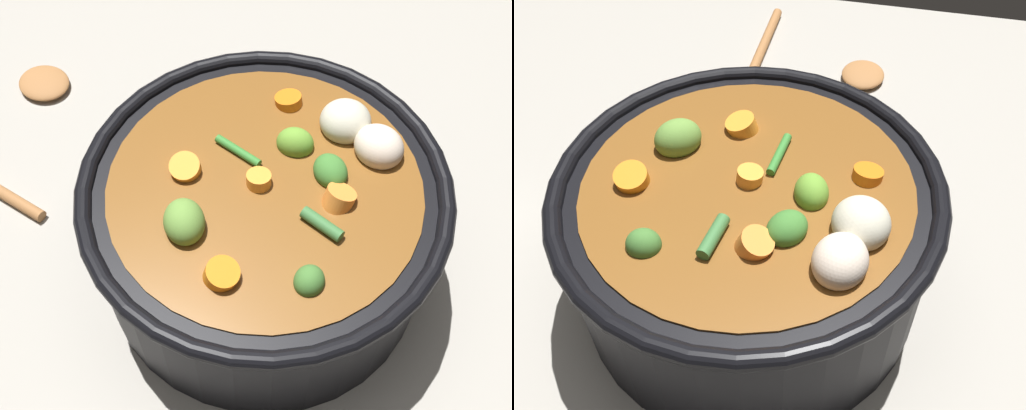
{
  "view_description": "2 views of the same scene",
  "coord_description": "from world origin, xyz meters",
  "views": [
    {
      "loc": [
        -0.17,
        0.29,
        0.6
      ],
      "look_at": [
        0.0,
        0.01,
        0.12
      ],
      "focal_mm": 47.29,
      "sensor_mm": 36.0,
      "label": 1
    },
    {
      "loc": [
        -0.33,
        -0.09,
        0.48
      ],
      "look_at": [
        0.01,
        -0.02,
        0.1
      ],
      "focal_mm": 42.63,
      "sensor_mm": 36.0,
      "label": 2
    }
  ],
  "objects": [
    {
      "name": "ground_plane",
      "position": [
        0.0,
        0.0,
        0.0
      ],
      "size": [
        1.1,
        1.1,
        0.0
      ],
      "primitive_type": "plane",
      "color": "#9E998E"
    },
    {
      "name": "cooking_pot",
      "position": [
        -0.0,
        -0.0,
        0.07
      ],
      "size": [
        0.33,
        0.33,
        0.16
      ],
      "color": "black",
      "rests_on": "ground_plane"
    },
    {
      "name": "wooden_spoon",
      "position": [
        0.35,
        0.0,
        0.01
      ],
      "size": [
        0.26,
        0.18,
        0.01
      ],
      "color": "#A1693A",
      "rests_on": "ground_plane"
    }
  ]
}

